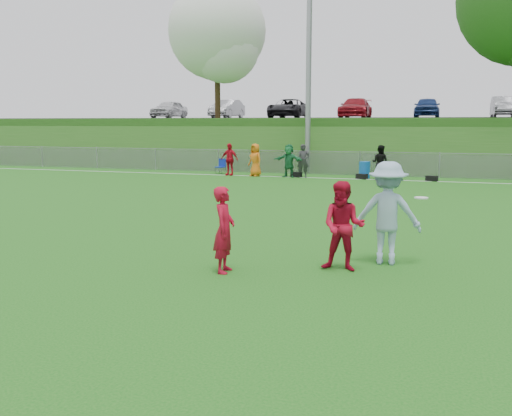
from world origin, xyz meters
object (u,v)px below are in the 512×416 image
at_px(player_blue, 387,213).
at_px(frisbee, 421,198).
at_px(player_red_left, 224,230).
at_px(player_red_center, 343,226).
at_px(recycling_bin, 365,170).

height_order(player_blue, frisbee, player_blue).
relative_size(player_red_left, player_red_center, 0.95).
distance_m(player_red_left, player_blue, 3.26).
bearing_deg(frisbee, player_red_left, -151.94).
relative_size(player_blue, frisbee, 7.48).
bearing_deg(player_red_center, recycling_bin, 97.51).
height_order(player_red_left, frisbee, player_red_left).
relative_size(player_red_center, player_blue, 0.84).
height_order(player_red_left, player_red_center, player_red_center).
xyz_separation_m(player_red_center, frisbee, (1.36, 1.04, 0.46)).
bearing_deg(player_red_left, recycling_bin, -6.96).
xyz_separation_m(player_blue, recycling_bin, (-2.64, 17.58, -0.60)).
relative_size(player_red_left, recycling_bin, 1.94).
bearing_deg(player_red_center, player_blue, 49.12).
bearing_deg(player_blue, recycling_bin, -84.99).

